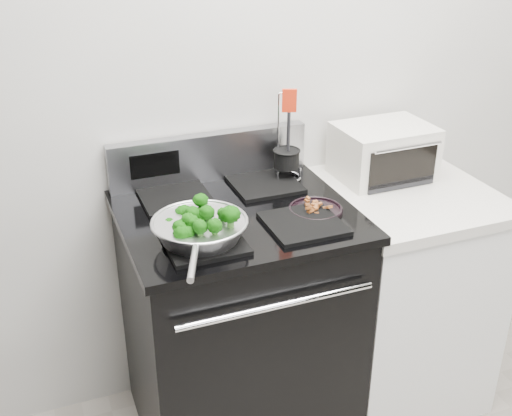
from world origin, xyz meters
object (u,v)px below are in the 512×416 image
utensil_holder (286,163)px  toaster_oven (383,152)px  gas_range (238,322)px  skillet (200,229)px  bacon_plate (316,207)px

utensil_holder → toaster_oven: 0.39m
utensil_holder → toaster_oven: bearing=14.6°
gas_range → utensil_holder: size_ratio=3.19×
gas_range → toaster_oven: 0.86m
gas_range → utensil_holder: (0.27, 0.20, 0.53)m
skillet → bacon_plate: bearing=29.8°
utensil_holder → skillet: bearing=-119.7°
bacon_plate → toaster_oven: 0.48m
gas_range → bacon_plate: bearing=-20.4°
skillet → utensil_holder: size_ratio=1.30×
gas_range → utensil_holder: bearing=35.9°
bacon_plate → toaster_oven: bearing=30.6°
skillet → bacon_plate: (0.43, 0.07, -0.03)m
toaster_oven → utensil_holder: bearing=171.8°
utensil_holder → toaster_oven: (0.39, -0.05, 0.01)m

